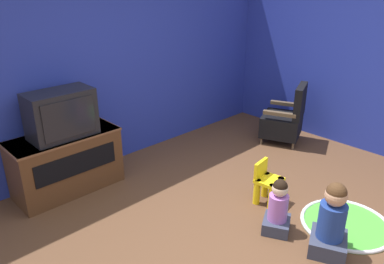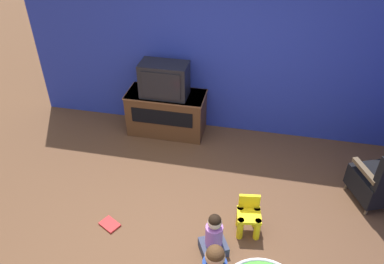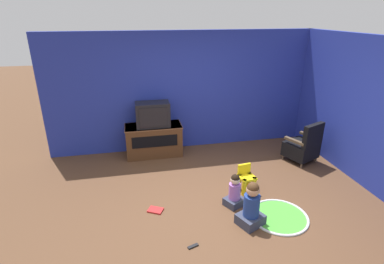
{
  "view_description": "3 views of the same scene",
  "coord_description": "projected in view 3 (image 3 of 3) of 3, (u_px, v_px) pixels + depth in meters",
  "views": [
    {
      "loc": [
        -2.39,
        -1.71,
        2.27
      ],
      "look_at": [
        -0.01,
        0.78,
        0.84
      ],
      "focal_mm": 35.0,
      "sensor_mm": 36.0,
      "label": 1
    },
    {
      "loc": [
        0.56,
        -2.69,
        3.44
      ],
      "look_at": [
        -0.18,
        0.8,
        0.89
      ],
      "focal_mm": 35.0,
      "sensor_mm": 36.0,
      "label": 2
    },
    {
      "loc": [
        -1.22,
        -3.91,
        2.87
      ],
      "look_at": [
        -0.22,
        0.9,
        0.9
      ],
      "focal_mm": 28.0,
      "sensor_mm": 36.0,
      "label": 3
    }
  ],
  "objects": [
    {
      "name": "black_armchair",
      "position": [
        303.0,
        146.0,
        6.07
      ],
      "size": [
        0.72,
        0.72,
        0.87
      ],
      "rotation": [
        0.0,
        0.0,
        3.54
      ],
      "color": "brown",
      "rests_on": "ground_plane"
    },
    {
      "name": "yellow_kid_chair",
      "position": [
        246.0,
        180.0,
        5.11
      ],
      "size": [
        0.3,
        0.29,
        0.47
      ],
      "rotation": [
        0.0,
        0.0,
        0.14
      ],
      "color": "yellow",
      "rests_on": "ground_plane"
    },
    {
      "name": "play_mat",
      "position": [
        279.0,
        216.0,
        4.51
      ],
      "size": [
        0.87,
        0.87,
        0.04
      ],
      "color": "green",
      "rests_on": "ground_plane"
    },
    {
      "name": "wall_back",
      "position": [
        184.0,
        92.0,
        6.47
      ],
      "size": [
        5.79,
        0.12,
        2.54
      ],
      "color": "#23339E",
      "rests_on": "ground_plane"
    },
    {
      "name": "child_watching_center",
      "position": [
        235.0,
        192.0,
        4.71
      ],
      "size": [
        0.36,
        0.35,
        0.55
      ],
      "rotation": [
        0.0,
        0.0,
        0.48
      ],
      "color": "#33384C",
      "rests_on": "ground_plane"
    },
    {
      "name": "child_watching_left",
      "position": [
        251.0,
        207.0,
        4.26
      ],
      "size": [
        0.45,
        0.43,
        0.69
      ],
      "rotation": [
        0.0,
        0.0,
        0.43
      ],
      "color": "#33384C",
      "rests_on": "ground_plane"
    },
    {
      "name": "television",
      "position": [
        153.0,
        114.0,
        6.12
      ],
      "size": [
        0.69,
        0.39,
        0.51
      ],
      "color": "black",
      "rests_on": "tv_cabinet"
    },
    {
      "name": "ground_plane",
      "position": [
        216.0,
        202.0,
        4.86
      ],
      "size": [
        30.0,
        30.0,
        0.0
      ],
      "primitive_type": "plane",
      "color": "brown"
    },
    {
      "name": "remote_control",
      "position": [
        193.0,
        246.0,
        3.93
      ],
      "size": [
        0.16,
        0.09,
        0.02
      ],
      "rotation": [
        0.0,
        0.0,
        0.32
      ],
      "color": "black",
      "rests_on": "ground_plane"
    },
    {
      "name": "book",
      "position": [
        155.0,
        210.0,
        4.65
      ],
      "size": [
        0.27,
        0.25,
        0.02
      ],
      "rotation": [
        0.0,
        0.0,
        2.65
      ],
      "color": "#B22323",
      "rests_on": "ground_plane"
    },
    {
      "name": "tv_cabinet",
      "position": [
        154.0,
        140.0,
        6.37
      ],
      "size": [
        1.18,
        0.54,
        0.67
      ],
      "color": "#4C2D19",
      "rests_on": "ground_plane"
    }
  ]
}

